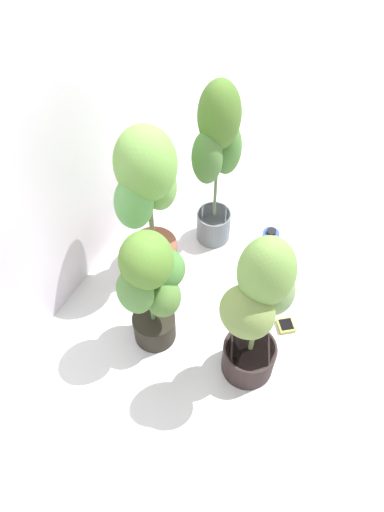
# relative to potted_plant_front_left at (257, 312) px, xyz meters

# --- Properties ---
(ground_plane) EXTENTS (8.00, 8.00, 0.00)m
(ground_plane) POSITION_rel_potted_plant_front_left_xyz_m (0.30, 0.14, -0.51)
(ground_plane) COLOR silver
(ground_plane) RESTS_ON ground
(mylar_back_wall) EXTENTS (3.20, 0.01, 2.00)m
(mylar_back_wall) POSITION_rel_potted_plant_front_left_xyz_m (0.30, 1.00, 0.49)
(mylar_back_wall) COLOR silver
(mylar_back_wall) RESTS_ON ground
(potted_plant_front_left) EXTENTS (0.36, 0.27, 0.94)m
(potted_plant_front_left) POSITION_rel_potted_plant_front_left_xyz_m (0.00, 0.00, 0.00)
(potted_plant_front_left) COLOR #2C1F1E
(potted_plant_front_left) RESTS_ON ground
(potted_plant_back_center) EXTENTS (0.38, 0.36, 0.94)m
(potted_plant_back_center) POSITION_rel_potted_plant_front_left_xyz_m (0.30, 0.68, 0.05)
(potted_plant_back_center) COLOR brown
(potted_plant_back_center) RESTS_ON ground
(potted_plant_back_left) EXTENTS (0.39, 0.30, 0.75)m
(potted_plant_back_left) POSITION_rel_potted_plant_front_left_xyz_m (-0.04, 0.46, -0.07)
(potted_plant_back_left) COLOR black
(potted_plant_back_left) RESTS_ON ground
(potted_plant_back_right) EXTENTS (0.32, 0.24, 1.01)m
(potted_plant_back_right) POSITION_rel_potted_plant_front_left_xyz_m (0.66, 0.50, 0.09)
(potted_plant_back_right) COLOR slate
(potted_plant_back_right) RESTS_ON ground
(hygrometer_box) EXTENTS (0.11, 0.11, 0.03)m
(hygrometer_box) POSITION_rel_potted_plant_front_left_xyz_m (0.29, -0.09, -0.50)
(hygrometer_box) COLOR #C7CC52
(hygrometer_box) RESTS_ON ground
(nutrient_bottle) EXTENTS (0.09, 0.09, 0.22)m
(nutrient_bottle) POSITION_rel_potted_plant_front_left_xyz_m (0.67, 0.17, -0.40)
(nutrient_bottle) COLOR blue
(nutrient_bottle) RESTS_ON ground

